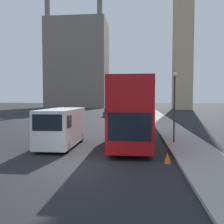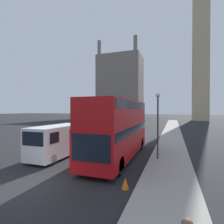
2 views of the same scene
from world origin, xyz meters
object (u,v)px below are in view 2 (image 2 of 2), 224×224
Objects in this scene: white_van at (57,140)px; parked_sedan at (134,123)px; clock_tower at (201,18)px; red_double_decker_bus at (119,126)px; street_lamp at (158,115)px.

white_van is 28.20m from parked_sedan.
clock_tower is 48.63m from parked_sedan.
red_double_decker_bus is at bearing 18.17° from white_van.
red_double_decker_bus is 2.04× the size of street_lamp.
clock_tower reaches higher than white_van.
red_double_decker_bus is 5.14m from white_van.
clock_tower is at bearing 72.48° from white_van.
red_double_decker_bus is at bearing -80.24° from parked_sedan.
street_lamp is at bearing -73.93° from parked_sedan.
red_double_decker_bus is 2.16× the size of parked_sedan.
clock_tower reaches higher than red_double_decker_bus.
red_double_decker_bus is at bearing -176.34° from street_lamp.
red_double_decker_bus reaches higher than white_van.
street_lamp is 1.06× the size of parked_sedan.
white_van is 1.16× the size of parked_sedan.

